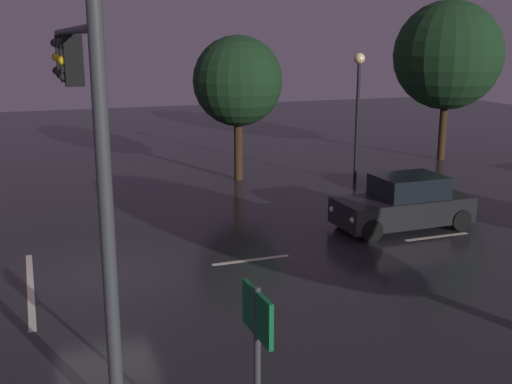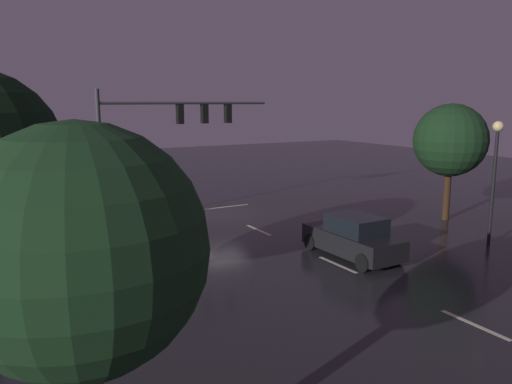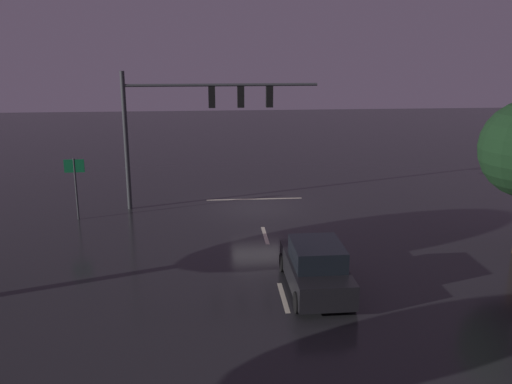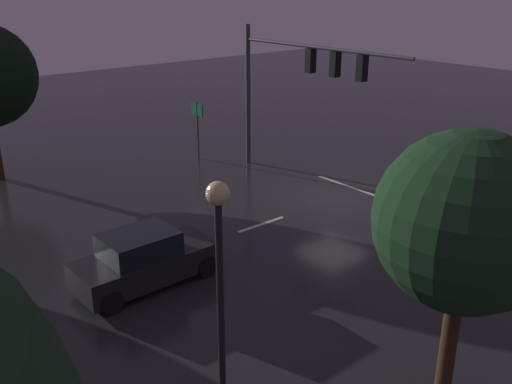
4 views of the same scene
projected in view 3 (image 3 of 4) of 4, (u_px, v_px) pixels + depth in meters
The scene contains 7 objects.
ground_plane at pixel (257, 208), 27.82m from camera, with size 80.00×80.00×0.00m, color #232326.
traffic_signal_assembly at pixel (197, 110), 26.79m from camera, with size 9.32×0.47×6.68m.
lane_dash_far at pixel (265, 235), 23.97m from camera, with size 2.20×0.16×0.01m, color beige.
lane_dash_mid at pixel (283, 297), 18.20m from camera, with size 2.20×0.16×0.01m, color beige.
stop_bar at pixel (254, 199), 29.42m from camera, with size 5.00×0.16×0.01m, color beige.
car_approaching at pixel (316, 268), 18.55m from camera, with size 1.94×4.39×1.70m.
route_sign at pixel (75, 176), 25.58m from camera, with size 0.90×0.09×2.90m.
Camera 3 is at (2.28, 26.53, 8.09)m, focal length 39.38 mm.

